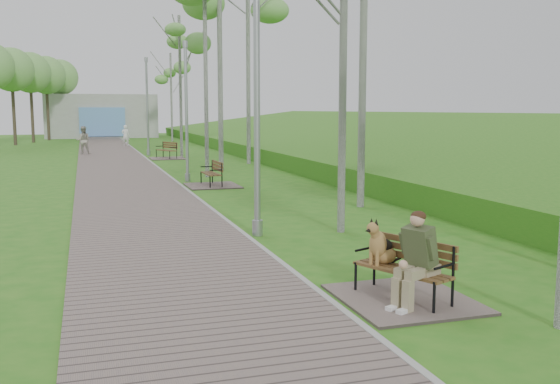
{
  "coord_description": "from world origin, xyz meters",
  "views": [
    {
      "loc": [
        -3.15,
        -10.41,
        2.65
      ],
      "look_at": [
        0.41,
        0.92,
        1.07
      ],
      "focal_mm": 40.0,
      "sensor_mm": 36.0,
      "label": 1
    }
  ],
  "objects": [
    {
      "name": "ground",
      "position": [
        0.0,
        0.0,
        0.0
      ],
      "size": [
        120.0,
        120.0,
        0.0
      ],
      "primitive_type": "plane",
      "color": "#2A6F19",
      "rests_on": "ground"
    },
    {
      "name": "walkway",
      "position": [
        -1.75,
        21.5,
        0.02
      ],
      "size": [
        3.5,
        67.0,
        0.04
      ],
      "primitive_type": "cube",
      "color": "#71605B",
      "rests_on": "ground"
    },
    {
      "name": "kerb",
      "position": [
        0.0,
        21.5,
        0.03
      ],
      "size": [
        0.1,
        67.0,
        0.05
      ],
      "primitive_type": "cube",
      "color": "#999993",
      "rests_on": "ground"
    },
    {
      "name": "embankment",
      "position": [
        12.0,
        20.0,
        0.0
      ],
      "size": [
        14.0,
        70.0,
        1.6
      ],
      "primitive_type": "cube",
      "color": "#4F8626",
      "rests_on": "ground"
    },
    {
      "name": "building_north",
      "position": [
        -1.5,
        50.97,
        1.99
      ],
      "size": [
        10.0,
        5.2,
        4.0
      ],
      "color": "#9E9E99",
      "rests_on": "ground"
    },
    {
      "name": "bench_main",
      "position": [
        0.94,
        -2.93,
        0.43
      ],
      "size": [
        1.75,
        1.94,
        1.53
      ],
      "color": "#71605B",
      "rests_on": "ground"
    },
    {
      "name": "bench_second",
      "position": [
        1.0,
        10.71,
        0.2
      ],
      "size": [
        1.76,
        1.95,
        1.08
      ],
      "color": "#71605B",
      "rests_on": "ground"
    },
    {
      "name": "bench_third",
      "position": [
        1.05,
        23.33,
        0.21
      ],
      "size": [
        1.81,
        2.01,
        1.11
      ],
      "color": "#71605B",
      "rests_on": "ground"
    },
    {
      "name": "lamp_post_near",
      "position": [
        0.26,
        2.06,
        2.69
      ],
      "size": [
        0.22,
        0.22,
        5.76
      ],
      "color": "#96989D",
      "rests_on": "ground"
    },
    {
      "name": "lamp_post_second",
      "position": [
        0.44,
        12.38,
        2.37
      ],
      "size": [
        0.2,
        0.2,
        5.08
      ],
      "color": "#96989D",
      "rests_on": "ground"
    },
    {
      "name": "lamp_post_third",
      "position": [
        0.38,
        26.12,
        2.6
      ],
      "size": [
        0.21,
        0.21,
        5.56
      ],
      "color": "#96989D",
      "rests_on": "ground"
    },
    {
      "name": "pedestrian_near",
      "position": [
        -0.3,
        35.61,
        0.76
      ],
      "size": [
        0.63,
        0.5,
        1.52
      ],
      "primitive_type": "imported",
      "rotation": [
        0.0,
        0.0,
        2.88
      ],
      "color": "white",
      "rests_on": "ground"
    },
    {
      "name": "pedestrian_far",
      "position": [
        -3.2,
        27.95,
        0.83
      ],
      "size": [
        0.81,
        0.63,
        1.66
      ],
      "primitive_type": "imported",
      "rotation": [
        0.0,
        0.0,
        3.15
      ],
      "color": "gray",
      "rests_on": "ground"
    },
    {
      "name": "birch_far_b",
      "position": [
        2.01,
        24.23,
        6.27
      ],
      "size": [
        2.71,
        2.71,
        7.98
      ],
      "color": "silver",
      "rests_on": "ground"
    },
    {
      "name": "birch_distant_a",
      "position": [
        3.81,
        41.4,
        5.85
      ],
      "size": [
        2.48,
        2.48,
        7.45
      ],
      "color": "silver",
      "rests_on": "ground"
    }
  ]
}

